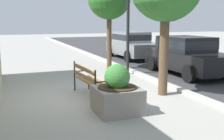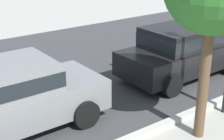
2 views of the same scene
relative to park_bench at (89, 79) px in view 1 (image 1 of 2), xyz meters
name	(u,v)px [view 1 (image 1 of 2)]	position (x,y,z in m)	size (l,w,h in m)	color
ground_plane	(86,96)	(-0.07, -0.08, -0.54)	(80.00, 80.00, 0.00)	#9E9B93
curb_stone	(171,86)	(-0.07, 2.82, -0.48)	(60.00, 0.20, 0.12)	#B2AFA8
park_bench	(89,79)	(0.00, 0.00, 0.00)	(1.83, 0.67, 0.95)	olive
concrete_planter	(117,94)	(1.59, 0.23, -0.08)	(1.04, 1.04, 1.19)	gray
parked_car_grey	(132,44)	(-7.30, 4.71, 0.30)	(4.12, 1.95, 1.56)	slate
parked_car_black	(186,54)	(-1.94, 4.71, 0.30)	(4.12, 1.95, 1.56)	black
lamp_post	(128,12)	(-2.81, 2.47, 2.01)	(0.32, 0.32, 3.90)	black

